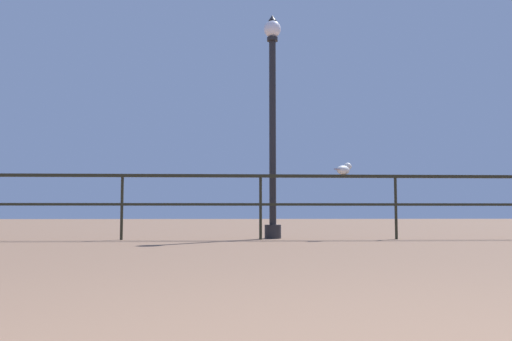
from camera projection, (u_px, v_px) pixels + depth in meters
The scene contains 3 objects.
pier_railing at pixel (261, 191), 8.05m from camera, with size 25.63×0.05×1.01m.
lamppost_center at pixel (273, 116), 8.47m from camera, with size 0.28×0.28×3.69m.
seagull_on_rail at pixel (344, 169), 8.15m from camera, with size 0.35×0.31×0.20m.
Camera 1 is at (-0.45, -0.68, 0.43)m, focal length 36.32 mm.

